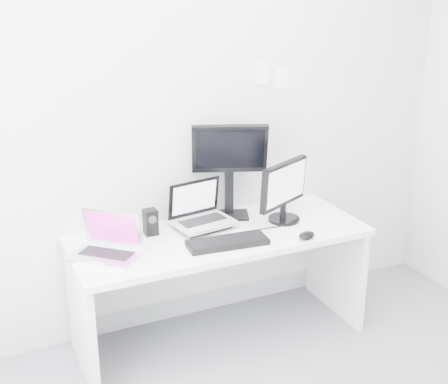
{
  "coord_description": "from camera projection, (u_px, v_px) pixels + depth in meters",
  "views": [
    {
      "loc": [
        -1.38,
        -1.83,
        2.21
      ],
      "look_at": [
        0.02,
        1.23,
        1.0
      ],
      "focal_mm": 48.62,
      "sensor_mm": 36.0,
      "label": 1
    }
  ],
  "objects": [
    {
      "name": "samsung_monitor",
      "position": [
        285.0,
        191.0,
        3.8
      ],
      "size": [
        0.48,
        0.37,
        0.4
      ],
      "primitive_type": "cube",
      "rotation": [
        0.0,
        0.0,
        0.46
      ],
      "color": "black",
      "rests_on": "desk"
    },
    {
      "name": "speaker",
      "position": [
        150.0,
        222.0,
        3.64
      ],
      "size": [
        0.1,
        0.1,
        0.16
      ],
      "primitive_type": "cube",
      "rotation": [
        0.0,
        0.0,
        0.27
      ],
      "color": "black",
      "rests_on": "desk"
    },
    {
      "name": "wall_note_0",
      "position": [
        262.0,
        73.0,
        3.85
      ],
      "size": [
        0.1,
        0.0,
        0.14
      ],
      "primitive_type": "cube",
      "color": "white",
      "rests_on": "back_wall"
    },
    {
      "name": "macbook",
      "position": [
        104.0,
        236.0,
        3.31
      ],
      "size": [
        0.44,
        0.44,
        0.27
      ],
      "primitive_type": "cube",
      "rotation": [
        0.0,
        0.0,
        -0.74
      ],
      "color": "silver",
      "rests_on": "desk"
    },
    {
      "name": "keyboard",
      "position": [
        228.0,
        242.0,
        3.51
      ],
      "size": [
        0.48,
        0.21,
        0.03
      ],
      "primitive_type": "cube",
      "rotation": [
        0.0,
        0.0,
        -0.09
      ],
      "color": "black",
      "rests_on": "desk"
    },
    {
      "name": "back_wall",
      "position": [
        196.0,
        121.0,
        3.77
      ],
      "size": [
        3.6,
        0.0,
        3.6
      ],
      "primitive_type": "plane",
      "rotation": [
        1.57,
        0.0,
        0.0
      ],
      "color": "#B9BBBE",
      "rests_on": "ground"
    },
    {
      "name": "desk",
      "position": [
        220.0,
        287.0,
        3.8
      ],
      "size": [
        1.8,
        0.7,
        0.73
      ],
      "primitive_type": "cube",
      "color": "white",
      "rests_on": "ground"
    },
    {
      "name": "rear_monitor",
      "position": [
        229.0,
        170.0,
        3.82
      ],
      "size": [
        0.5,
        0.33,
        0.64
      ],
      "primitive_type": "cube",
      "rotation": [
        0.0,
        0.0,
        -0.37
      ],
      "color": "black",
      "rests_on": "desk"
    },
    {
      "name": "mouse",
      "position": [
        307.0,
        235.0,
        3.6
      ],
      "size": [
        0.14,
        0.12,
        0.04
      ],
      "primitive_type": "ellipsoid",
      "rotation": [
        0.0,
        0.0,
        0.37
      ],
      "color": "black",
      "rests_on": "desk"
    },
    {
      "name": "wall_note_1",
      "position": [
        282.0,
        78.0,
        3.92
      ],
      "size": [
        0.09,
        0.0,
        0.13
      ],
      "primitive_type": "cube",
      "color": "white",
      "rests_on": "back_wall"
    },
    {
      "name": "dell_laptop",
      "position": [
        204.0,
        206.0,
        3.7
      ],
      "size": [
        0.39,
        0.33,
        0.3
      ],
      "primitive_type": "cube",
      "rotation": [
        0.0,
        0.0,
        0.16
      ],
      "color": "#B4B7BB",
      "rests_on": "desk"
    }
  ]
}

